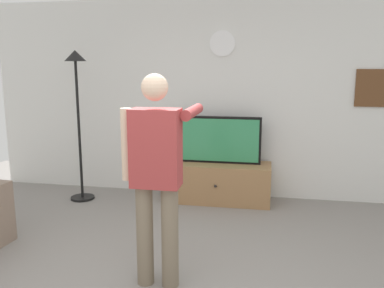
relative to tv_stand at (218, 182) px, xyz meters
name	(u,v)px	position (x,y,z in m)	size (l,w,h in m)	color
back_wall	(212,99)	(-0.13, 0.35, 1.09)	(6.40, 0.10, 2.70)	silver
tv_stand	(218,182)	(0.00, 0.00, 0.00)	(1.40, 0.55, 0.52)	#997047
television	(219,140)	(0.00, 0.05, 0.57)	(1.11, 0.07, 0.63)	black
wall_clock	(222,43)	(0.00, 0.29, 1.84)	(0.34, 0.34, 0.03)	white
framed_picture	(379,88)	(2.01, 0.30, 1.27)	(0.58, 0.04, 0.48)	brown
floor_lamp	(77,95)	(-1.85, -0.26, 1.17)	(0.32, 0.32, 2.00)	black
person_standing_nearer_lamp	(157,170)	(-0.23, -2.20, 0.73)	(0.57, 0.78, 1.75)	#7A6B56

